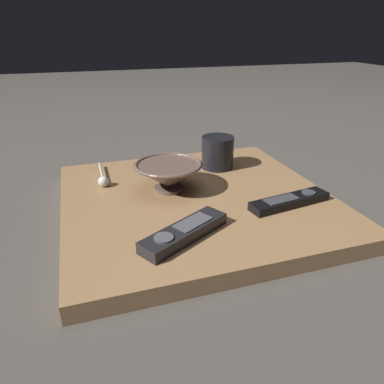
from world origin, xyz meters
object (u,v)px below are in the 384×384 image
at_px(cereal_bowl, 168,175).
at_px(teaspoon, 103,179).
at_px(tv_remote_far, 290,201).
at_px(tv_remote_near, 184,232).
at_px(coffee_mug, 218,152).

height_order(cereal_bowl, teaspoon, cereal_bowl).
bearing_deg(tv_remote_far, tv_remote_near, 102.63).
bearing_deg(coffee_mug, tv_remote_near, 149.13).
distance_m(cereal_bowl, coffee_mug, 0.20).
relative_size(coffee_mug, tv_remote_near, 0.46).
distance_m(coffee_mug, tv_remote_far, 0.28).
bearing_deg(tv_remote_far, coffee_mug, 13.90).
relative_size(cereal_bowl, tv_remote_far, 0.83).
distance_m(tv_remote_near, tv_remote_far, 0.27).
xyz_separation_m(teaspoon, tv_remote_near, (-0.30, -0.12, -0.00)).
distance_m(teaspoon, tv_remote_near, 0.33).
xyz_separation_m(cereal_bowl, teaspoon, (0.08, 0.15, -0.03)).
distance_m(cereal_bowl, tv_remote_near, 0.22).
relative_size(cereal_bowl, teaspoon, 1.11).
bearing_deg(tv_remote_near, teaspoon, 21.75).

